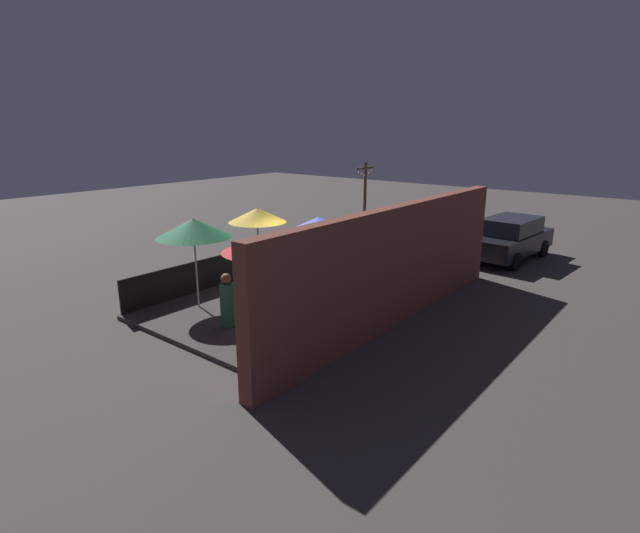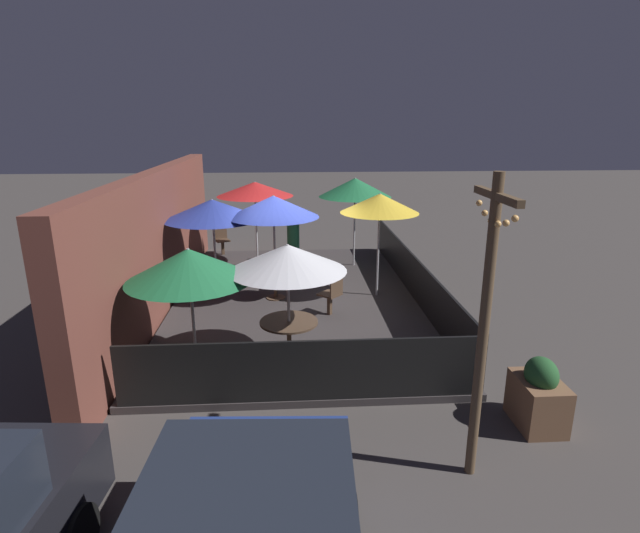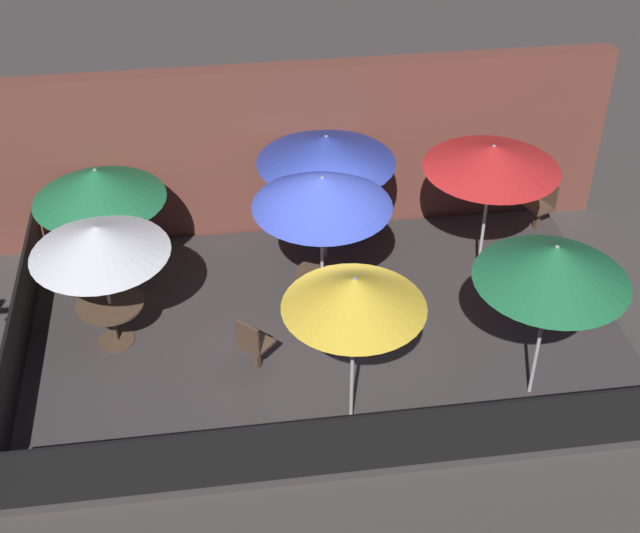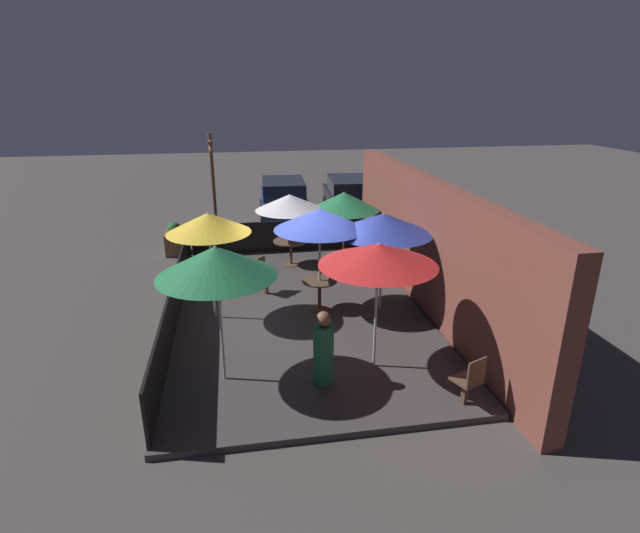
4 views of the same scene
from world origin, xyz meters
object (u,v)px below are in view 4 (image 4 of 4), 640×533
Objects in this scene: dining_table_0 at (320,286)px; planter_box at (175,240)px; patio_umbrella_1 at (290,202)px; dining_table_1 at (291,245)px; patio_umbrella_4 at (208,223)px; patio_umbrella_5 at (378,255)px; patio_umbrella_0 at (320,219)px; patio_chair_1 at (470,380)px; patio_umbrella_3 at (216,262)px; parked_car_1 at (350,198)px; light_post at (213,183)px; patio_umbrella_6 at (384,224)px; patron_0 at (323,351)px; parked_car_0 at (284,200)px; patio_umbrella_2 at (344,201)px; patio_chair_0 at (264,274)px.

planter_box is at bearing -143.80° from dining_table_0.
patio_umbrella_1 reaches higher than dining_table_1.
patio_umbrella_5 is (2.59, 2.94, -0.00)m from patio_umbrella_4.
patio_chair_1 is at bearing 22.92° from patio_umbrella_0.
dining_table_1 is at bearing 162.07° from patio_umbrella_3.
patio_umbrella_5 is at bearing -6.28° from parked_car_1.
dining_table_1 is 0.27× the size of light_post.
patio_umbrella_6 is (3.39, 1.68, 0.22)m from patio_umbrella_1.
patron_0 is 0.31× the size of parked_car_0.
patio_umbrella_6 reaches higher than patio_chair_1.
patio_chair_1 is 0.21× the size of parked_car_0.
parked_car_1 is (-5.08, 1.37, -1.04)m from patio_umbrella_2.
patio_umbrella_0 reaches higher than parked_car_1.
patio_umbrella_1 is 1.25m from dining_table_1.
planter_box is at bearing 165.86° from patio_chair_0.
patio_umbrella_4 is 3.76m from patio_umbrella_6.
parked_car_1 is (-12.41, 0.91, 0.24)m from patio_chair_1.
patio_umbrella_5 is 9.15m from light_post.
patio_umbrella_2 is (-0.11, 1.57, -0.06)m from patio_umbrella_1.
patio_umbrella_3 is 1.08× the size of patio_umbrella_6.
dining_table_0 is at bearing 91.29° from patio_umbrella_4.
patio_chair_0 is (1.99, -0.91, -0.08)m from dining_table_1.
patio_umbrella_6 is (-2.35, 3.53, -0.16)m from patio_umbrella_3.
patio_umbrella_3 is 2.49× the size of dining_table_1.
planter_box is (-7.73, -4.28, -1.85)m from patio_umbrella_5.
patio_umbrella_0 is 3.16m from patio_umbrella_1.
planter_box is at bearing -151.00° from patio_umbrella_5.
planter_box is (-9.16, -5.45, -0.15)m from patio_chair_1.
patio_umbrella_4 is at bearing -26.46° from parked_car_1.
patio_chair_0 is at bearing -24.57° from patio_umbrella_1.
light_post reaches higher than patio_chair_1.
parked_car_1 is (-8.59, 1.26, -1.32)m from patio_umbrella_6.
patron_0 is at bearing 41.23° from patio_chair_1.
dining_table_1 is at bearing 108.79° from patio_chair_0.
patio_umbrella_0 is 2.61× the size of patio_chair_0.
patron_0 is (-1.06, -2.18, 0.14)m from patio_chair_1.
parked_car_0 reaches higher than patron_0.
patio_chair_1 is 12.54m from parked_car_0.
light_post is (-5.98, -2.46, 1.34)m from dining_table_0.
patio_umbrella_2 is 4.93m from patio_umbrella_4.
patio_chair_0 is (1.99, -0.91, -1.33)m from patio_umbrella_1.
patio_umbrella_6 is at bearing 11.93° from parked_car_0.
patio_umbrella_2 reaches higher than patio_chair_0.
patio_umbrella_4 is 2.87m from dining_table_0.
patio_umbrella_0 reaches higher than planter_box.
patio_umbrella_5 reaches higher than patron_0.
patio_umbrella_1 reaches higher than planter_box.
patio_umbrella_2 is at bearing -19.33° from patio_chair_1.
patio_chair_1 is at bearing 38.95° from patio_umbrella_5.
light_post is 0.81× the size of parked_car_1.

